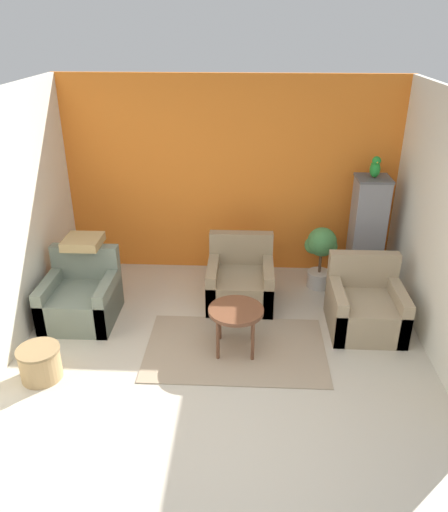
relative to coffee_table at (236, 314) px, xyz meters
name	(u,v)px	position (x,y,z in m)	size (l,w,h in m)	color
ground_plane	(215,430)	(-0.14, -1.14, -0.44)	(20.00, 20.00, 0.00)	beige
wall_back_accent	(230,177)	(-0.14, 1.96, 0.84)	(4.36, 0.06, 2.55)	orange
wall_left	(16,218)	(-2.29, 0.39, 0.84)	(0.06, 3.07, 2.55)	silver
wall_right	(441,226)	(2.01, 0.39, 0.84)	(0.06, 3.07, 2.55)	silver
area_rug	(236,349)	(0.00, 0.00, -0.43)	(1.87, 1.18, 0.01)	gray
coffee_table	(236,314)	(0.00, 0.00, 0.00)	(0.56, 0.56, 0.50)	brown
armchair_left	(81,299)	(-1.77, 0.52, -0.18)	(0.78, 0.79, 0.79)	slate
armchair_right	(365,307)	(1.41, 0.49, -0.18)	(0.78, 0.79, 0.79)	#9E896B
armchair_middle	(240,282)	(0.03, 1.00, -0.18)	(0.78, 0.79, 0.79)	#8E7A5B
birdcage	(366,234)	(1.59, 1.54, 0.26)	(0.48, 0.48, 1.43)	#555559
parrot	(375,167)	(1.59, 1.54, 1.11)	(0.12, 0.22, 0.26)	#1E842D
potted_plant	(321,251)	(1.02, 1.43, 0.06)	(0.40, 0.37, 0.81)	beige
wicker_basket	(40,362)	(-1.85, -0.54, -0.26)	(0.41, 0.41, 0.33)	tan
throw_pillow	(83,242)	(-1.77, 0.81, 0.40)	(0.41, 0.41, 0.10)	tan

